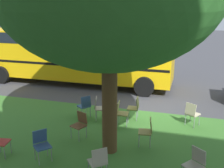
{
  "coord_description": "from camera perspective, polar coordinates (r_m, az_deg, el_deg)",
  "views": [
    {
      "loc": [
        -1.48,
        10.5,
        4.19
      ],
      "look_at": [
        1.28,
        1.13,
        1.33
      ],
      "focal_mm": 43.23,
      "sensor_mm": 36.0,
      "label": 1
    }
  ],
  "objects": [
    {
      "name": "ground",
      "position": [
        11.4,
        7.84,
        -5.4
      ],
      "size": [
        80.0,
        80.0,
        0.0
      ],
      "primitive_type": "plane",
      "color": "#424247"
    },
    {
      "name": "chair_3",
      "position": [
        6.9,
        -2.9,
        -15.85
      ],
      "size": [
        0.59,
        0.59,
        0.88
      ],
      "color": "#ADA393",
      "rests_on": "ground"
    },
    {
      "name": "grass_verge",
      "position": [
        8.55,
        4.44,
        -13.08
      ],
      "size": [
        48.0,
        6.0,
        0.01
      ],
      "primitive_type": "cube",
      "color": "#3D752D",
      "rests_on": "ground"
    },
    {
      "name": "chair_11",
      "position": [
        7.12,
        17.23,
        -15.58
      ],
      "size": [
        0.58,
        0.59,
        0.88
      ],
      "color": "#ADA393",
      "rests_on": "ground"
    },
    {
      "name": "chair_10",
      "position": [
        10.06,
        16.54,
        -5.79
      ],
      "size": [
        0.57,
        0.57,
        0.88
      ],
      "color": "beige",
      "rests_on": "ground"
    },
    {
      "name": "chair_2",
      "position": [
        7.9,
        -14.69,
        -11.96
      ],
      "size": [
        0.59,
        0.59,
        0.88
      ],
      "color": "#335184",
      "rests_on": "ground"
    },
    {
      "name": "chair_9",
      "position": [
        8.9,
        -6.79,
        -8.18
      ],
      "size": [
        0.54,
        0.55,
        0.88
      ],
      "color": "brown",
      "rests_on": "ground"
    },
    {
      "name": "school_bus",
      "position": [
        14.89,
        -7.59,
        6.79
      ],
      "size": [
        10.4,
        2.8,
        2.88
      ],
      "color": "yellow",
      "rests_on": "ground"
    },
    {
      "name": "chair_8",
      "position": [
        10.43,
        -5.79,
        -4.39
      ],
      "size": [
        0.59,
        0.58,
        0.88
      ],
      "color": "#335184",
      "rests_on": "ground"
    },
    {
      "name": "chair_6",
      "position": [
        9.74,
        1.88,
        -5.83
      ],
      "size": [
        0.46,
        0.45,
        0.88
      ],
      "color": "olive",
      "rests_on": "ground"
    },
    {
      "name": "chair_7",
      "position": [
        10.21,
        -2.85,
        -4.77
      ],
      "size": [
        0.52,
        0.52,
        0.88
      ],
      "color": "#ADA393",
      "rests_on": "ground"
    },
    {
      "name": "chair_0",
      "position": [
        10.25,
        4.83,
        -4.74
      ],
      "size": [
        0.45,
        0.45,
        0.88
      ],
      "color": "olive",
      "rests_on": "ground"
    },
    {
      "name": "chair_1",
      "position": [
        8.46,
        7.49,
        -9.57
      ],
      "size": [
        0.48,
        0.48,
        0.88
      ],
      "color": "olive",
      "rests_on": "ground"
    }
  ]
}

